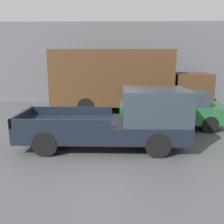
# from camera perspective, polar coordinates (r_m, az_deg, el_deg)

# --- Properties ---
(ground_plane) EXTENTS (60.00, 60.00, 0.00)m
(ground_plane) POSITION_cam_1_polar(r_m,az_deg,el_deg) (8.89, -1.46, -8.02)
(ground_plane) COLOR #4C4C4F
(building_wall) EXTENTS (28.00, 0.15, 5.37)m
(building_wall) POSITION_cam_1_polar(r_m,az_deg,el_deg) (17.20, 0.10, 11.09)
(building_wall) COLOR #56565B
(building_wall) RESTS_ON ground
(pickup_truck) EXTENTS (5.77, 2.10, 2.06)m
(pickup_truck) POSITION_cam_1_polar(r_m,az_deg,el_deg) (8.67, 2.30, -1.83)
(pickup_truck) COLOR black
(pickup_truck) RESTS_ON ground
(car) EXTENTS (4.65, 1.84, 1.68)m
(car) POSITION_cam_1_polar(r_m,az_deg,el_deg) (11.46, 13.66, 0.74)
(car) COLOR #1E592D
(car) RESTS_ON ground
(delivery_truck) EXTENTS (8.78, 2.44, 3.50)m
(delivery_truck) POSITION_cam_1_polar(r_m,az_deg,el_deg) (14.33, 2.50, 7.49)
(delivery_truck) COLOR #472D19
(delivery_truck) RESTS_ON ground
(newspaper_box) EXTENTS (0.45, 0.40, 1.15)m
(newspaper_box) POSITION_cam_1_polar(r_m,az_deg,el_deg) (17.09, 5.10, 3.93)
(newspaper_box) COLOR red
(newspaper_box) RESTS_ON ground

